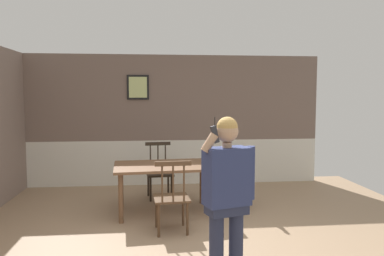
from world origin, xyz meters
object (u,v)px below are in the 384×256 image
Objects in this scene: chair_near_window at (159,172)px; person_figure at (227,189)px; chair_at_table_head at (236,180)px; dining_table at (165,170)px; chair_by_doorway at (172,197)px.

chair_near_window is 0.60× the size of person_figure.
chair_at_table_head is at bearing 140.22° from chair_near_window.
dining_table is 1.62× the size of chair_at_table_head.
person_figure is (-0.62, -2.39, 0.46)m from chair_at_table_head.
chair_near_window reaches higher than dining_table.
chair_near_window is 3.28m from person_figure.
chair_near_window is at bearing 56.21° from chair_at_table_head.
chair_at_table_head is (1.16, 0.08, -0.19)m from dining_table.
chair_near_window is (-0.07, 0.88, -0.20)m from dining_table.
person_figure is at bearing -75.78° from chair_by_doorway.
chair_at_table_head reaches higher than chair_by_doorway.
chair_at_table_head is 2.52m from person_figure.
chair_near_window is 0.99× the size of chair_at_table_head.
dining_table is 2.38m from person_figure.
chair_by_doorway is at bearing -88.90° from person_figure.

